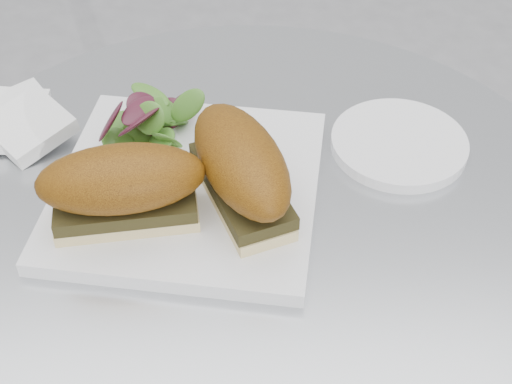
% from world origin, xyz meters
% --- Properties ---
extents(table, '(0.70, 0.70, 0.73)m').
position_xyz_m(table, '(0.00, 0.00, 0.49)').
color(table, '#B4B7BC').
rests_on(table, ground).
extents(plate, '(0.29, 0.29, 0.02)m').
position_xyz_m(plate, '(-0.06, 0.03, 0.74)').
color(plate, white).
rests_on(plate, table).
extents(sandwich_left, '(0.16, 0.09, 0.08)m').
position_xyz_m(sandwich_left, '(-0.11, -0.02, 0.79)').
color(sandwich_left, '#D3BF84').
rests_on(sandwich_left, plate).
extents(sandwich_right, '(0.12, 0.17, 0.08)m').
position_xyz_m(sandwich_right, '(-0.01, 0.00, 0.79)').
color(sandwich_right, '#D3BF84').
rests_on(sandwich_right, plate).
extents(salad, '(0.10, 0.10, 0.05)m').
position_xyz_m(salad, '(-0.10, 0.11, 0.77)').
color(salad, '#51802A').
rests_on(salad, plate).
extents(napkin, '(0.16, 0.16, 0.02)m').
position_xyz_m(napkin, '(-0.25, 0.13, 0.74)').
color(napkin, white).
rests_on(napkin, table).
extents(saucer, '(0.14, 0.14, 0.01)m').
position_xyz_m(saucer, '(0.16, 0.10, 0.74)').
color(saucer, white).
rests_on(saucer, table).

